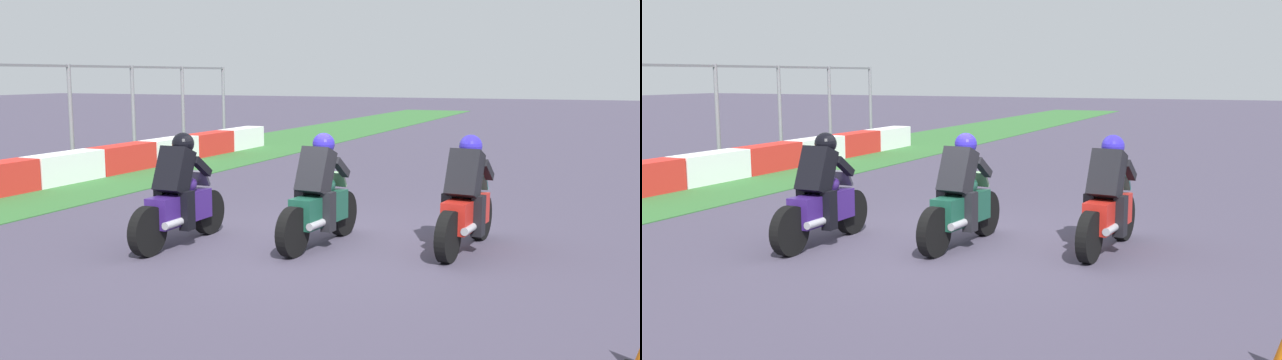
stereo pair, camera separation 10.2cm
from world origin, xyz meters
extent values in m
plane|color=#423C4F|center=(0.00, 0.00, 0.00)|extent=(120.00, 120.00, 0.00)
cube|color=white|center=(2.86, 7.04, 0.32)|extent=(1.87, 0.60, 0.64)
cube|color=red|center=(4.77, 7.04, 0.32)|extent=(1.87, 0.60, 0.64)
cube|color=white|center=(6.68, 7.04, 0.32)|extent=(1.87, 0.60, 0.64)
cube|color=red|center=(8.59, 7.04, 0.32)|extent=(1.87, 0.60, 0.64)
cube|color=white|center=(10.49, 7.04, 0.32)|extent=(1.87, 0.60, 0.64)
cylinder|color=slate|center=(4.81, 8.56, 1.27)|extent=(0.10, 0.10, 2.53)
cylinder|color=slate|center=(7.21, 8.56, 1.27)|extent=(0.10, 0.10, 2.53)
cylinder|color=slate|center=(9.62, 8.56, 1.27)|extent=(0.10, 0.10, 2.53)
cylinder|color=slate|center=(12.02, 8.56, 1.27)|extent=(0.10, 0.10, 2.53)
cylinder|color=black|center=(1.09, -2.02, 0.32)|extent=(0.65, 0.21, 0.64)
cylinder|color=black|center=(-0.30, -1.87, 0.32)|extent=(0.65, 0.21, 0.64)
cube|color=red|center=(0.39, -1.95, 0.50)|extent=(1.13, 0.43, 0.40)
ellipsoid|color=red|center=(0.49, -1.96, 0.80)|extent=(0.51, 0.35, 0.24)
cube|color=red|center=(-0.12, -1.89, 0.52)|extent=(0.08, 0.17, 0.08)
cylinder|color=#A5A5AD|center=(0.03, -2.07, 0.37)|extent=(0.43, 0.14, 0.10)
cube|color=black|center=(0.29, -1.94, 1.02)|extent=(0.52, 0.45, 0.66)
sphere|color=#2E24B4|center=(0.51, -1.96, 1.36)|extent=(0.33, 0.33, 0.30)
cube|color=teal|center=(0.89, -2.00, 0.84)|extent=(0.18, 0.27, 0.23)
cube|color=black|center=(0.29, -1.73, 0.50)|extent=(0.19, 0.16, 0.52)
cube|color=black|center=(0.25, -2.13, 0.50)|extent=(0.19, 0.16, 0.52)
cube|color=black|center=(0.69, -1.80, 1.04)|extent=(0.39, 0.14, 0.31)
cube|color=black|center=(0.65, -2.15, 1.04)|extent=(0.39, 0.14, 0.31)
cylinder|color=black|center=(0.59, -0.15, 0.32)|extent=(0.65, 0.20, 0.64)
cylinder|color=black|center=(-0.80, -0.02, 0.32)|extent=(0.65, 0.20, 0.64)
cube|color=#184E3B|center=(-0.11, -0.09, 0.50)|extent=(1.13, 0.42, 0.40)
ellipsoid|color=#184E3B|center=(-0.01, -0.09, 0.80)|extent=(0.51, 0.35, 0.24)
cube|color=red|center=(-0.61, -0.04, 0.52)|extent=(0.08, 0.17, 0.08)
cylinder|color=#A5A5AD|center=(-0.47, -0.21, 0.37)|extent=(0.43, 0.14, 0.10)
cube|color=black|center=(-0.21, -0.08, 1.02)|extent=(0.52, 0.45, 0.66)
sphere|color=#2E24B4|center=(0.01, -0.10, 1.36)|extent=(0.33, 0.33, 0.30)
cube|color=gray|center=(0.39, -0.13, 0.84)|extent=(0.18, 0.27, 0.23)
cube|color=black|center=(-0.21, 0.13, 0.50)|extent=(0.19, 0.16, 0.52)
cube|color=black|center=(-0.25, -0.27, 0.50)|extent=(0.19, 0.16, 0.52)
cube|color=black|center=(0.19, 0.07, 1.04)|extent=(0.39, 0.14, 0.31)
cube|color=black|center=(0.15, -0.29, 1.04)|extent=(0.39, 0.14, 0.31)
cylinder|color=black|center=(-0.08, 1.66, 0.32)|extent=(0.64, 0.15, 0.64)
cylinder|color=black|center=(-1.48, 1.69, 0.32)|extent=(0.64, 0.15, 0.64)
cube|color=navy|center=(-0.78, 1.67, 0.50)|extent=(1.11, 0.34, 0.40)
ellipsoid|color=navy|center=(-0.68, 1.67, 0.80)|extent=(0.49, 0.31, 0.24)
cube|color=red|center=(-1.29, 1.68, 0.52)|extent=(0.06, 0.16, 0.08)
cylinder|color=#A5A5AD|center=(-1.13, 1.52, 0.37)|extent=(0.42, 0.11, 0.10)
cube|color=black|center=(-0.88, 1.68, 1.02)|extent=(0.49, 0.41, 0.66)
sphere|color=black|center=(-0.66, 1.67, 1.36)|extent=(0.31, 0.31, 0.30)
cube|color=#575564|center=(-0.28, 1.67, 0.84)|extent=(0.16, 0.26, 0.23)
cube|color=black|center=(-0.90, 1.88, 0.50)|extent=(0.18, 0.14, 0.52)
cube|color=black|center=(-0.90, 1.48, 0.50)|extent=(0.18, 0.14, 0.52)
cube|color=black|center=(-0.50, 1.85, 1.04)|extent=(0.39, 0.11, 0.31)
cube|color=black|center=(-0.50, 1.49, 1.04)|extent=(0.39, 0.11, 0.31)
camera|label=1|loc=(-8.65, -3.71, 2.28)|focal=39.65mm
camera|label=2|loc=(-8.61, -3.80, 2.28)|focal=39.65mm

